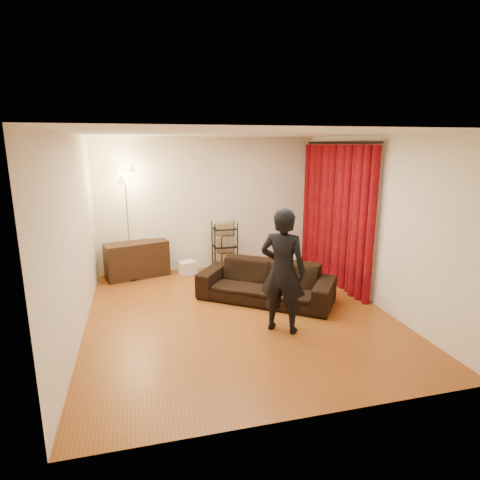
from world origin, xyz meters
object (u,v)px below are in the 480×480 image
object	(u,v)px
wire_shelf	(225,246)
storage_boxes	(188,268)
person	(283,271)
sofa	(266,282)
floor_lamp	(128,224)
media_cabinet	(137,260)

from	to	relation	value
wire_shelf	storage_boxes	bearing A→B (deg)	-171.04
person	sofa	bearing A→B (deg)	-60.44
sofa	storage_boxes	xyz separation A→B (m)	(-1.09, 1.72, -0.19)
person	floor_lamp	world-z (taller)	floor_lamp
media_cabinet	wire_shelf	xyz separation A→B (m)	(1.76, -0.01, 0.16)
storage_boxes	wire_shelf	distance (m)	0.87
floor_lamp	storage_boxes	bearing A→B (deg)	1.78
wire_shelf	person	bearing A→B (deg)	-82.45
storage_boxes	sofa	bearing A→B (deg)	-57.61
person	floor_lamp	distance (m)	3.48
person	wire_shelf	distance (m)	2.92
sofa	media_cabinet	distance (m)	2.74
storage_boxes	floor_lamp	bearing A→B (deg)	-178.22
sofa	media_cabinet	world-z (taller)	media_cabinet
media_cabinet	floor_lamp	world-z (taller)	floor_lamp
person	wire_shelf	bearing A→B (deg)	-50.55
person	storage_boxes	size ratio (longest dim) A/B	5.40
sofa	wire_shelf	bearing A→B (deg)	135.78
wire_shelf	floor_lamp	world-z (taller)	floor_lamp
person	media_cabinet	bearing A→B (deg)	-20.45
sofa	floor_lamp	size ratio (longest dim) A/B	1.02
storage_boxes	floor_lamp	distance (m)	1.45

